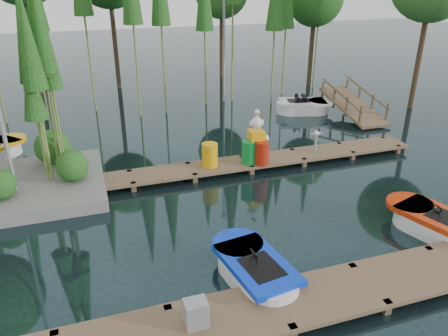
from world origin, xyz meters
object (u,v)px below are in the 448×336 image
object	(u,v)px
yellow_barrel	(210,155)
drum_cluster	(257,147)
boat_red	(437,225)
boat_blue	(255,272)
utility_cabinet	(196,313)

from	to	relation	value
yellow_barrel	drum_cluster	world-z (taller)	drum_cluster
yellow_barrel	drum_cluster	distance (m)	1.69
boat_red	drum_cluster	distance (m)	6.18
boat_blue	utility_cabinet	xyz separation A→B (m)	(-1.69, -1.17, 0.31)
utility_cabinet	boat_blue	bearing A→B (deg)	34.68
boat_blue	boat_red	xyz separation A→B (m)	(5.35, 0.30, 0.01)
yellow_barrel	utility_cabinet	bearing A→B (deg)	-108.76
boat_red	drum_cluster	bearing A→B (deg)	100.97
boat_blue	boat_red	world-z (taller)	boat_red
drum_cluster	boat_blue	bearing A→B (deg)	-112.64
utility_cabinet	drum_cluster	distance (m)	7.97
yellow_barrel	drum_cluster	size ratio (longest dim) A/B	0.43
utility_cabinet	drum_cluster	size ratio (longest dim) A/B	0.28
boat_red	utility_cabinet	bearing A→B (deg)	173.79
drum_cluster	yellow_barrel	bearing A→B (deg)	174.88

